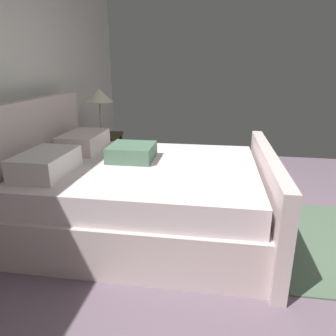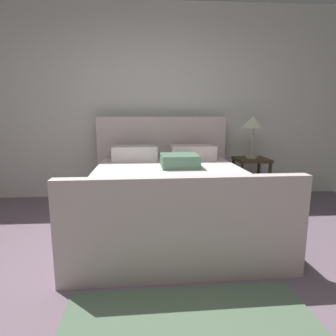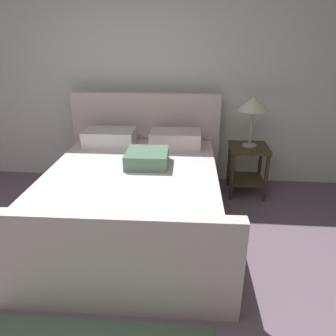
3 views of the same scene
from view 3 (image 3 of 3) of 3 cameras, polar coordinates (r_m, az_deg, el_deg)
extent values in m
cube|color=white|center=(4.11, -7.11, 16.53)|extent=(6.02, 0.12, 2.72)
cube|color=beige|center=(3.17, -6.16, -7.43)|extent=(1.69, 2.02, 0.40)
cube|color=beige|center=(3.97, -3.89, 4.97)|extent=(1.78, 0.13, 1.16)
cube|color=beige|center=(2.23, -10.99, -16.75)|extent=(1.78, 0.13, 0.77)
cube|color=silver|center=(3.03, -6.40, -2.35)|extent=(1.61, 1.96, 0.22)
cube|color=silver|center=(3.69, -10.38, 5.37)|extent=(0.57, 0.37, 0.18)
cube|color=silver|center=(3.59, 1.32, 5.22)|extent=(0.57, 0.37, 0.18)
cube|color=#50745B|center=(3.08, -3.76, 1.79)|extent=(0.41, 0.41, 0.14)
cube|color=#3D2F1A|center=(3.81, 14.28, 3.53)|extent=(0.44, 0.44, 0.04)
cube|color=#3D2F1A|center=(3.96, 13.73, -1.94)|extent=(0.40, 0.40, 0.02)
cylinder|color=#3D2F1A|center=(3.72, 11.39, -1.68)|extent=(0.04, 0.04, 0.56)
cylinder|color=#3D2F1A|center=(3.79, 17.10, -1.83)|extent=(0.04, 0.04, 0.56)
cylinder|color=#3D2F1A|center=(4.07, 10.85, 0.52)|extent=(0.04, 0.04, 0.56)
cylinder|color=#3D2F1A|center=(4.13, 16.09, 0.35)|extent=(0.04, 0.04, 0.56)
cylinder|color=#B7B293|center=(3.81, 14.32, 3.96)|extent=(0.16, 0.16, 0.02)
cylinder|color=#B7B293|center=(3.75, 14.63, 6.95)|extent=(0.02, 0.02, 0.39)
cone|color=#EFEFCC|center=(3.69, 15.05, 11.11)|extent=(0.34, 0.34, 0.16)
camera|label=1|loc=(3.75, -52.74, 9.00)|focal=33.56mm
camera|label=2|loc=(1.03, -84.91, -37.23)|focal=30.56mm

